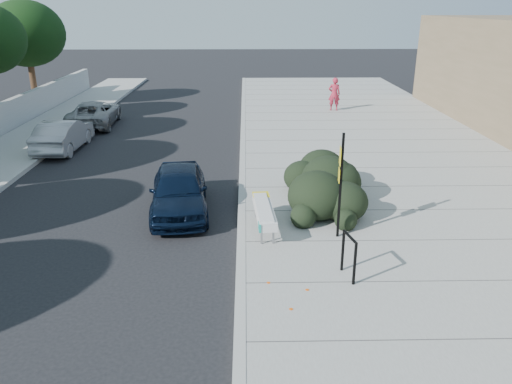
{
  "coord_description": "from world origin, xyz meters",
  "views": [
    {
      "loc": [
        0.14,
        -11.33,
        5.76
      ],
      "look_at": [
        0.4,
        1.3,
        1.0
      ],
      "focal_mm": 35.0,
      "sensor_mm": 36.0,
      "label": 1
    }
  ],
  "objects_px": {
    "sign_post": "(340,180)",
    "sedan_navy": "(179,190)",
    "pedestrian": "(334,94)",
    "bike_rack": "(349,252)",
    "suv_silver": "(94,113)",
    "bench": "(264,211)",
    "wagon_silver": "(63,135)"
  },
  "relations": [
    {
      "from": "bike_rack",
      "to": "sedan_navy",
      "type": "distance_m",
      "value": 5.86
    },
    {
      "from": "bike_rack",
      "to": "suv_silver",
      "type": "height_order",
      "value": "suv_silver"
    },
    {
      "from": "bike_rack",
      "to": "suv_silver",
      "type": "xyz_separation_m",
      "value": [
        -9.84,
        15.49,
        -0.13
      ]
    },
    {
      "from": "bench",
      "to": "sign_post",
      "type": "xyz_separation_m",
      "value": [
        1.87,
        -0.45,
        1.01
      ]
    },
    {
      "from": "wagon_silver",
      "to": "pedestrian",
      "type": "distance_m",
      "value": 14.67
    },
    {
      "from": "sign_post",
      "to": "suv_silver",
      "type": "bearing_deg",
      "value": 133.05
    },
    {
      "from": "bike_rack",
      "to": "suv_silver",
      "type": "bearing_deg",
      "value": 109.45
    },
    {
      "from": "bench",
      "to": "wagon_silver",
      "type": "height_order",
      "value": "wagon_silver"
    },
    {
      "from": "bike_rack",
      "to": "wagon_silver",
      "type": "xyz_separation_m",
      "value": [
        -9.84,
        10.94,
        -0.1
      ]
    },
    {
      "from": "sedan_navy",
      "to": "pedestrian",
      "type": "xyz_separation_m",
      "value": [
        6.94,
        14.3,
        0.38
      ]
    },
    {
      "from": "wagon_silver",
      "to": "suv_silver",
      "type": "distance_m",
      "value": 4.55
    },
    {
      "from": "bench",
      "to": "suv_silver",
      "type": "distance_m",
      "value": 15.3
    },
    {
      "from": "pedestrian",
      "to": "sign_post",
      "type": "bearing_deg",
      "value": 85.3
    },
    {
      "from": "bench",
      "to": "bike_rack",
      "type": "height_order",
      "value": "bike_rack"
    },
    {
      "from": "bench",
      "to": "sedan_navy",
      "type": "height_order",
      "value": "sedan_navy"
    },
    {
      "from": "sedan_navy",
      "to": "wagon_silver",
      "type": "bearing_deg",
      "value": 123.4
    },
    {
      "from": "sign_post",
      "to": "bike_rack",
      "type": "bearing_deg",
      "value": -86.94
    },
    {
      "from": "suv_silver",
      "to": "pedestrian",
      "type": "bearing_deg",
      "value": -170.29
    },
    {
      "from": "pedestrian",
      "to": "bench",
      "type": "bearing_deg",
      "value": 78.65
    },
    {
      "from": "sign_post",
      "to": "pedestrian",
      "type": "height_order",
      "value": "sign_post"
    },
    {
      "from": "bench",
      "to": "suv_silver",
      "type": "height_order",
      "value": "suv_silver"
    },
    {
      "from": "suv_silver",
      "to": "wagon_silver",
      "type": "bearing_deg",
      "value": 86.63
    },
    {
      "from": "sign_post",
      "to": "wagon_silver",
      "type": "relative_size",
      "value": 0.69
    },
    {
      "from": "sedan_navy",
      "to": "suv_silver",
      "type": "bearing_deg",
      "value": 110.16
    },
    {
      "from": "sign_post",
      "to": "suv_silver",
      "type": "distance_m",
      "value": 16.76
    },
    {
      "from": "sign_post",
      "to": "sedan_navy",
      "type": "distance_m",
      "value": 4.87
    },
    {
      "from": "sedan_navy",
      "to": "pedestrian",
      "type": "distance_m",
      "value": 15.9
    },
    {
      "from": "bench",
      "to": "suv_silver",
      "type": "bearing_deg",
      "value": 118.19
    },
    {
      "from": "sign_post",
      "to": "sedan_navy",
      "type": "relative_size",
      "value": 0.68
    },
    {
      "from": "bench",
      "to": "sedan_navy",
      "type": "xyz_separation_m",
      "value": [
        -2.43,
        1.61,
        0.0
      ]
    },
    {
      "from": "wagon_silver",
      "to": "bench",
      "type": "bearing_deg",
      "value": 134.94
    },
    {
      "from": "bike_rack",
      "to": "suv_silver",
      "type": "distance_m",
      "value": 18.36
    }
  ]
}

